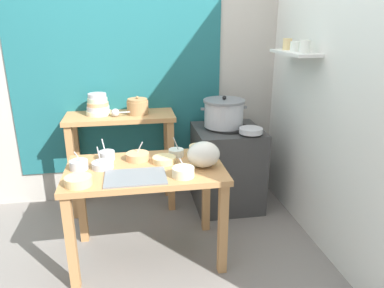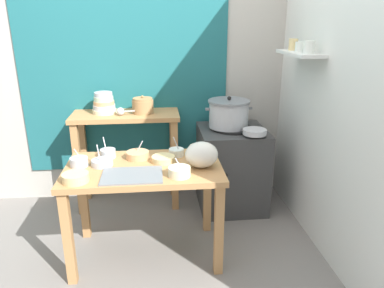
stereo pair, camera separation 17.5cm
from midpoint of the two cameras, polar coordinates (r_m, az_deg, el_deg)
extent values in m
plane|color=gray|center=(2.91, -9.09, -16.98)|extent=(9.00, 9.00, 0.00)
cube|color=#B2ADA3|center=(3.48, -8.89, 12.24)|extent=(4.40, 0.10, 2.60)
cube|color=#1E6066|center=(3.42, -13.20, 12.70)|extent=(1.90, 0.02, 2.10)
cube|color=silver|center=(2.93, 18.36, 10.26)|extent=(0.10, 3.20, 2.60)
cube|color=silver|center=(3.02, 14.29, 13.76)|extent=(0.20, 0.56, 0.02)
cylinder|color=silver|center=(2.88, 15.66, 14.59)|extent=(0.08, 0.08, 0.09)
cylinder|color=silver|center=(3.01, 14.43, 14.68)|extent=(0.09, 0.09, 0.08)
cylinder|color=#E5C684|center=(3.16, 13.23, 15.10)|extent=(0.07, 0.07, 0.09)
cube|color=#B27F4C|center=(2.57, -9.34, -4.06)|extent=(1.10, 0.66, 0.04)
cube|color=#B27F4C|center=(2.55, -20.48, -14.56)|extent=(0.06, 0.06, 0.68)
cube|color=#B27F4C|center=(2.54, 2.87, -13.32)|extent=(0.06, 0.06, 0.68)
cube|color=#B27F4C|center=(3.02, -18.67, -8.76)|extent=(0.06, 0.06, 0.68)
cube|color=#B27F4C|center=(3.02, 0.56, -7.72)|extent=(0.06, 0.06, 0.68)
cube|color=#B27F4C|center=(3.30, -12.78, 4.19)|extent=(0.96, 0.40, 0.04)
cube|color=#B27F4C|center=(3.35, -19.69, -4.38)|extent=(0.06, 0.06, 0.86)
cube|color=#B27F4C|center=(3.30, -4.85, -3.63)|extent=(0.06, 0.06, 0.86)
cube|color=#B27F4C|center=(3.63, -18.96, -2.53)|extent=(0.06, 0.06, 0.86)
cube|color=#B27F4C|center=(3.58, -5.28, -1.80)|extent=(0.06, 0.06, 0.86)
cube|color=#383838|center=(3.42, 4.08, -3.70)|extent=(0.60, 0.60, 0.76)
cylinder|color=black|center=(3.29, 4.23, 2.58)|extent=(0.36, 0.36, 0.02)
cylinder|color=black|center=(3.09, 3.27, -4.80)|extent=(0.04, 0.02, 0.04)
cylinder|color=#B7BABF|center=(3.27, 3.52, 4.71)|extent=(0.35, 0.35, 0.22)
cylinder|color=slate|center=(3.24, 3.56, 6.81)|extent=(0.37, 0.37, 0.02)
sphere|color=black|center=(3.23, 3.57, 7.29)|extent=(0.04, 0.04, 0.04)
cube|color=slate|center=(3.22, 0.18, 5.54)|extent=(0.04, 0.02, 0.02)
cube|color=slate|center=(3.30, 6.81, 5.77)|extent=(0.04, 0.02, 0.02)
cylinder|color=#A37A4C|center=(3.28, -10.09, 5.68)|extent=(0.19, 0.19, 0.12)
cylinder|color=#A37A4C|center=(3.26, -10.16, 6.86)|extent=(0.17, 0.17, 0.02)
sphere|color=#A37A4C|center=(3.26, -10.18, 7.24)|extent=(0.02, 0.02, 0.02)
cylinder|color=beige|center=(3.34, -16.00, 4.78)|extent=(0.21, 0.21, 0.04)
cylinder|color=#B7BABF|center=(3.33, -16.06, 5.43)|extent=(0.20, 0.20, 0.04)
cylinder|color=tan|center=(3.32, -16.12, 6.05)|extent=(0.18, 0.18, 0.04)
cylinder|color=#B7D1AD|center=(3.31, -16.18, 6.69)|extent=(0.17, 0.17, 0.04)
cylinder|color=#B7BABF|center=(3.30, -16.24, 7.35)|extent=(0.16, 0.16, 0.04)
sphere|color=#B7BABF|center=(3.23, -13.53, 4.82)|extent=(0.07, 0.07, 0.07)
cylinder|color=#B7BABF|center=(3.22, -10.95, 4.98)|extent=(0.22, 0.02, 0.01)
cube|color=slate|center=(2.41, -10.98, -5.17)|extent=(0.40, 0.28, 0.01)
ellipsoid|color=silver|center=(2.51, -0.16, -1.68)|extent=(0.23, 0.19, 0.18)
cylinder|color=#B7BABF|center=(3.11, 7.69, 2.11)|extent=(0.20, 0.20, 0.04)
cylinder|color=#E5C684|center=(2.78, -0.87, -0.87)|extent=(0.14, 0.14, 0.06)
cylinder|color=#337238|center=(2.77, -0.87, -0.36)|extent=(0.11, 0.11, 0.01)
cylinder|color=#B7BABF|center=(2.75, -15.05, -1.78)|extent=(0.12, 0.12, 0.06)
cylinder|color=maroon|center=(2.74, -15.10, -1.26)|extent=(0.10, 0.10, 0.01)
cylinder|color=#B7BABF|center=(2.73, -15.41, -0.93)|extent=(0.04, 0.07, 0.15)
cylinder|color=tan|center=(2.70, -10.42, -1.95)|extent=(0.17, 0.17, 0.05)
cylinder|color=beige|center=(2.69, -10.44, -1.55)|extent=(0.14, 0.14, 0.01)
cylinder|color=#B7BABF|center=(2.70, -10.30, -0.97)|extent=(0.07, 0.04, 0.13)
cylinder|color=silver|center=(2.73, -4.34, -1.39)|extent=(0.11, 0.11, 0.05)
cylinder|color=maroon|center=(2.73, -4.36, -0.97)|extent=(0.10, 0.10, 0.01)
cylinder|color=#B7BABF|center=(2.70, -4.21, -0.44)|extent=(0.07, 0.04, 0.15)
cylinder|color=#B7BABF|center=(2.61, -15.77, -3.22)|extent=(0.15, 0.15, 0.05)
cylinder|color=#337238|center=(2.60, -15.80, -2.88)|extent=(0.13, 0.13, 0.01)
cylinder|color=#B7BABF|center=(2.58, -16.26, -2.17)|extent=(0.04, 0.06, 0.15)
cylinder|color=#E5C684|center=(2.62, -6.30, -2.52)|extent=(0.17, 0.17, 0.04)
cylinder|color=beige|center=(2.61, -6.31, -2.19)|extent=(0.14, 0.14, 0.01)
cylinder|color=#E5C684|center=(2.39, -19.52, -5.55)|extent=(0.17, 0.17, 0.06)
cylinder|color=#337238|center=(2.38, -19.58, -5.06)|extent=(0.14, 0.14, 0.01)
cylinder|color=beige|center=(2.38, -3.51, -4.46)|extent=(0.15, 0.15, 0.06)
cylinder|color=brown|center=(2.37, -3.52, -3.88)|extent=(0.13, 0.13, 0.01)
cylinder|color=#B7BABF|center=(2.35, -3.32, -3.73)|extent=(0.08, 0.04, 0.14)
cylinder|color=#B7BABF|center=(2.63, -19.25, -3.15)|extent=(0.12, 0.12, 0.06)
cylinder|color=maroon|center=(2.62, -19.31, -2.63)|extent=(0.11, 0.11, 0.01)
cylinder|color=#B7BABF|center=(2.61, -19.14, -2.41)|extent=(0.06, 0.06, 0.14)
camera|label=1|loc=(0.09, -91.86, -0.64)|focal=33.81mm
camera|label=2|loc=(0.09, 88.14, 0.64)|focal=33.81mm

